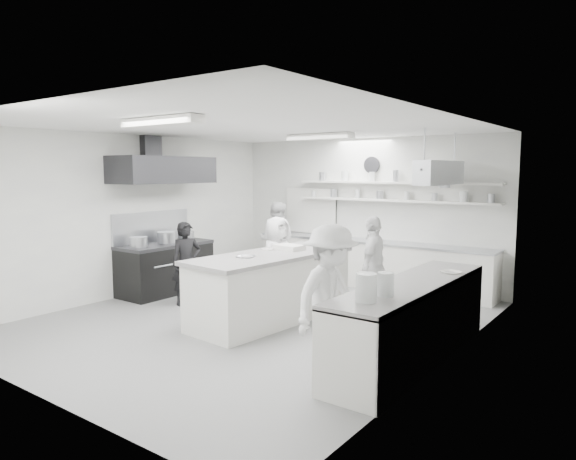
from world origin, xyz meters
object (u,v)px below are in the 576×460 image
Objects in this scene: cook_stove at (187,264)px; stove at (165,269)px; back_counter at (369,264)px; cook_back at (277,240)px; right_counter at (411,323)px; prep_island at (271,288)px.

stove is at bearing 93.37° from cook_stove.
stove is at bearing -136.01° from back_counter.
stove is at bearing 49.47° from cook_back.
stove is 1.24× the size of cook_stove.
prep_island is at bearing 172.22° from right_counter.
prep_island is 1.87× the size of cook_stove.
cook_stove is (-1.88, -3.19, 0.27)m from back_counter.
right_counter is at bearing -55.35° from back_counter.
stove is 1.12m from cook_stove.
stove is 2.80m from prep_island.
cook_back is at bearing 26.25° from cook_stove.
stove is 0.36× the size of back_counter.
cook_back reaches higher than stove.
cook_stove is at bearing -170.94° from prep_island.
cook_stove is (-1.77, -0.12, 0.23)m from prep_island.
cook_back reaches higher than prep_island.
right_counter is 1.98× the size of cook_back.
cook_stove is 0.87× the size of cook_back.
cook_stove reaches higher than back_counter.
back_counter reaches higher than stove.
back_counter is 3.07m from prep_island.
cook_stove is at bearing -120.59° from back_counter.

